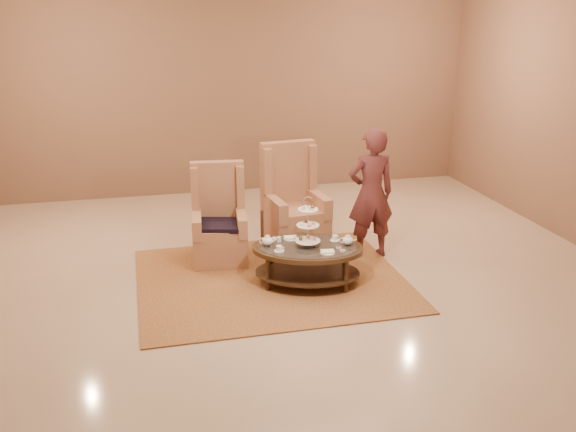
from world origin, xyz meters
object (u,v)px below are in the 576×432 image
object	(u,v)px
armchair_right	(293,212)
tea_table	(308,253)
armchair_left	(219,228)
person	(371,194)

from	to	relation	value
armchair_right	tea_table	bearing A→B (deg)	-103.69
tea_table	armchair_right	size ratio (longest dim) A/B	1.07
tea_table	armchair_left	size ratio (longest dim) A/B	1.19
armchair_right	person	xyz separation A→B (m)	(0.84, -0.63, 0.37)
armchair_left	armchair_right	size ratio (longest dim) A/B	0.90
tea_table	person	bearing A→B (deg)	50.58
tea_table	armchair_left	xyz separation A→B (m)	(-0.87, 0.98, 0.03)
armchair_left	armchair_right	bearing A→B (deg)	22.52
tea_table	person	xyz separation A→B (m)	(0.99, 0.65, 0.44)
person	armchair_right	bearing A→B (deg)	-38.48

